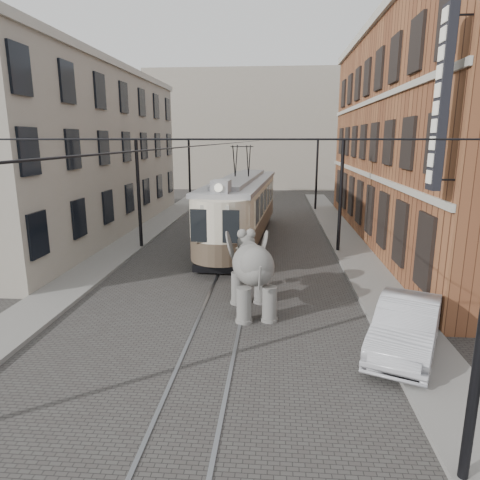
{
  "coord_description": "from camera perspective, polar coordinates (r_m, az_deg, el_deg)",
  "views": [
    {
      "loc": [
        1.82,
        -16.74,
        5.95
      ],
      "look_at": [
        0.45,
        -0.39,
        2.1
      ],
      "focal_mm": 32.21,
      "sensor_mm": 36.0,
      "label": 1
    }
  ],
  "objects": [
    {
      "name": "catenary",
      "position": [
        22.03,
        -0.53,
        5.51
      ],
      "size": [
        11.0,
        30.2,
        6.0
      ],
      "primitive_type": null,
      "color": "black",
      "rests_on": "ground"
    },
    {
      "name": "stucco_building",
      "position": [
        29.67,
        -21.2,
        10.5
      ],
      "size": [
        7.0,
        24.0,
        10.0
      ],
      "primitive_type": "cube",
      "color": "gray",
      "rests_on": "ground"
    },
    {
      "name": "distant_block",
      "position": [
        56.78,
        3.03,
        14.25
      ],
      "size": [
        28.0,
        10.0,
        14.0
      ],
      "primitive_type": "cube",
      "color": "gray",
      "rests_on": "ground"
    },
    {
      "name": "parked_car",
      "position": [
        13.41,
        21.18,
        -10.51
      ],
      "size": [
        3.29,
        4.88,
        1.52
      ],
      "primitive_type": "imported",
      "rotation": [
        0.0,
        0.0,
        -0.4
      ],
      "color": "#AAA9AE",
      "rests_on": "ground"
    },
    {
      "name": "brick_building",
      "position": [
        27.33,
        25.0,
        12.12
      ],
      "size": [
        8.0,
        26.0,
        12.0
      ],
      "primitive_type": "cube",
      "color": "brown",
      "rests_on": "ground"
    },
    {
      "name": "tram",
      "position": [
        25.45,
        0.24,
        6.09
      ],
      "size": [
        3.87,
        14.27,
        5.6
      ],
      "primitive_type": null,
      "rotation": [
        0.0,
        0.0,
        -0.07
      ],
      "color": "beige",
      "rests_on": "ground"
    },
    {
      "name": "ground",
      "position": [
        17.86,
        -1.35,
        -6.26
      ],
      "size": [
        120.0,
        120.0,
        0.0
      ],
      "primitive_type": "plane",
      "color": "#3D3B38"
    },
    {
      "name": "elephant",
      "position": [
        14.98,
        1.73,
        -4.74
      ],
      "size": [
        3.25,
        4.76,
        2.67
      ],
      "primitive_type": null,
      "rotation": [
        0.0,
        0.0,
        0.21
      ],
      "color": "#65635E",
      "rests_on": "ground"
    },
    {
      "name": "sidewalk_right",
      "position": [
        18.23,
        17.87,
        -6.26
      ],
      "size": [
        2.0,
        60.0,
        0.15
      ],
      "primitive_type": "cube",
      "color": "slate",
      "rests_on": "ground"
    },
    {
      "name": "tram_rails",
      "position": [
        17.85,
        -1.35,
        -6.22
      ],
      "size": [
        1.54,
        80.0,
        0.02
      ],
      "primitive_type": null,
      "color": "slate",
      "rests_on": "ground"
    },
    {
      "name": "sidewalk_left",
      "position": [
        19.59,
        -20.7,
        -5.12
      ],
      "size": [
        2.0,
        60.0,
        0.15
      ],
      "primitive_type": "cube",
      "color": "slate",
      "rests_on": "ground"
    }
  ]
}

